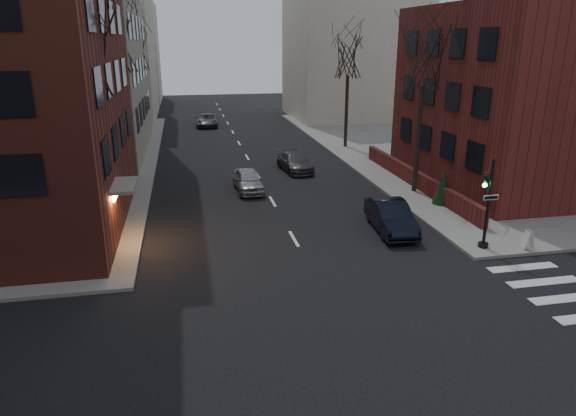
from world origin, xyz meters
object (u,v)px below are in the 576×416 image
(car_lane_silver, at_px, (248,180))
(evergreen_shrub, at_px, (443,187))
(tree_right_a, at_px, (425,57))
(streetlamp_near, at_px, (126,122))
(streetlamp_far, at_px, (146,91))
(tree_left_b, at_px, (115,40))
(parked_sedan, at_px, (391,217))
(tree_left_c, at_px, (134,50))
(car_lane_gray, at_px, (295,162))
(car_lane_far, at_px, (207,120))
(tree_left_a, at_px, (83,52))
(tree_right_b, at_px, (348,57))
(traffic_signal, at_px, (486,210))
(sandwich_board, at_px, (528,240))

(car_lane_silver, distance_m, evergreen_shrub, 11.59)
(evergreen_shrub, bearing_deg, tree_right_a, 99.65)
(streetlamp_near, xyz_separation_m, streetlamp_far, (0.00, 20.00, 0.00))
(tree_right_a, distance_m, streetlamp_near, 17.87)
(tree_right_a, bearing_deg, tree_left_b, 155.56)
(streetlamp_near, relative_size, parked_sedan, 1.39)
(tree_left_c, bearing_deg, tree_right_a, -51.34)
(car_lane_gray, relative_size, car_lane_far, 0.91)
(tree_left_a, bearing_deg, parked_sedan, -7.81)
(tree_right_a, relative_size, evergreen_shrub, 5.11)
(parked_sedan, height_order, evergreen_shrub, evergreen_shrub)
(tree_left_c, bearing_deg, parked_sedan, -63.88)
(tree_left_a, height_order, tree_left_b, tree_left_b)
(streetlamp_far, bearing_deg, tree_left_a, -91.23)
(tree_right_b, height_order, parked_sedan, tree_right_b)
(tree_right_b, xyz_separation_m, car_lane_silver, (-9.89, -11.52, -6.91))
(tree_right_a, bearing_deg, evergreen_shrub, -80.35)
(car_lane_silver, bearing_deg, tree_left_a, -142.16)
(tree_left_b, distance_m, tree_right_b, 18.64)
(streetlamp_far, height_order, car_lane_far, streetlamp_far)
(traffic_signal, height_order, car_lane_far, traffic_signal)
(car_lane_gray, xyz_separation_m, car_lane_far, (-5.16, 21.24, 0.03))
(streetlamp_far, bearing_deg, streetlamp_near, -90.00)
(tree_left_a, distance_m, car_lane_far, 33.68)
(tree_left_b, distance_m, car_lane_gray, 14.29)
(car_lane_silver, bearing_deg, car_lane_far, 90.61)
(tree_left_a, relative_size, streetlamp_far, 1.63)
(tree_right_a, height_order, car_lane_silver, tree_right_a)
(traffic_signal, xyz_separation_m, sandwich_board, (1.91, -0.49, -1.35))
(car_lane_silver, xyz_separation_m, car_lane_gray, (3.89, 4.40, -0.05))
(traffic_signal, xyz_separation_m, evergreen_shrub, (1.32, 6.30, -0.81))
(tree_right_a, xyz_separation_m, car_lane_silver, (-9.89, 2.48, -7.35))
(tree_right_a, relative_size, parked_sedan, 2.16)
(tree_right_b, distance_m, streetlamp_near, 20.01)
(sandwich_board, bearing_deg, evergreen_shrub, 107.80)
(tree_left_c, distance_m, streetlamp_far, 4.33)
(tree_left_c, relative_size, streetlamp_near, 1.55)
(streetlamp_far, bearing_deg, car_lane_silver, -71.72)
(tree_right_b, distance_m, evergreen_shrub, 17.93)
(tree_left_b, xyz_separation_m, streetlamp_far, (0.60, 16.00, -4.68))
(parked_sedan, bearing_deg, streetlamp_far, 118.63)
(tree_left_b, height_order, evergreen_shrub, tree_left_b)
(streetlamp_near, xyz_separation_m, car_lane_gray, (10.99, 2.88, -3.61))
(parked_sedan, bearing_deg, tree_left_c, 121.13)
(tree_left_b, xyz_separation_m, parked_sedan, (13.67, -13.87, -8.17))
(tree_left_c, distance_m, parked_sedan, 31.89)
(tree_right_a, bearing_deg, tree_right_b, 90.00)
(tree_left_c, bearing_deg, car_lane_far, 43.57)
(streetlamp_near, relative_size, car_lane_far, 1.31)
(car_lane_far, bearing_deg, tree_left_a, -98.32)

